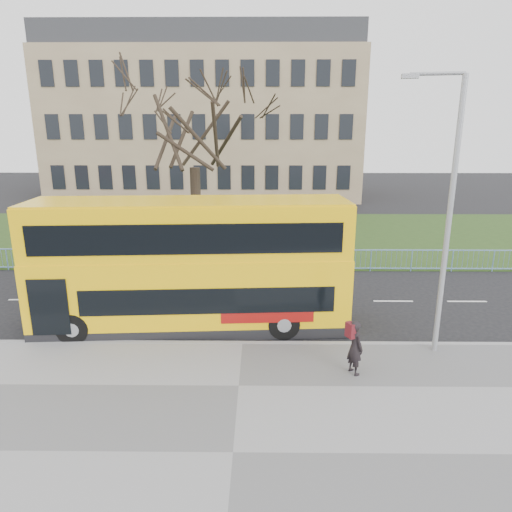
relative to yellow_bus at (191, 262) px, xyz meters
The scene contains 10 objects.
ground 2.99m from the yellow_bus, ahead, with size 120.00×120.00×0.00m, color black.
pavement 7.31m from the yellow_bus, 74.97° to the right, with size 80.00×10.50×0.12m, color slate.
kerb 3.29m from the yellow_bus, 39.64° to the right, with size 80.00×0.20×0.14m, color gray.
grass_verge 14.66m from the yellow_bus, 82.88° to the left, with size 80.00×15.40×0.08m, color #233C16.
guard_railing 7.14m from the yellow_bus, 74.92° to the left, with size 40.00×0.12×1.10m, color #75A2D0, non-canonical shape.
bare_tree 10.66m from the yellow_bus, 96.83° to the left, with size 7.84×7.84×11.20m, color black, non-canonical shape.
civic_building 35.51m from the yellow_bus, 95.22° to the left, with size 30.00×15.00×14.00m, color #8B7358.
yellow_bus is the anchor object (origin of this frame).
pedestrian 6.21m from the yellow_bus, 33.80° to the right, with size 0.58×0.38×1.58m, color black.
street_lamp 8.23m from the yellow_bus, 14.00° to the right, with size 1.71×0.44×8.13m.
Camera 1 is at (0.58, -14.98, 6.75)m, focal length 32.00 mm.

